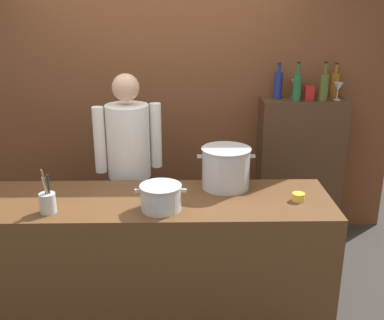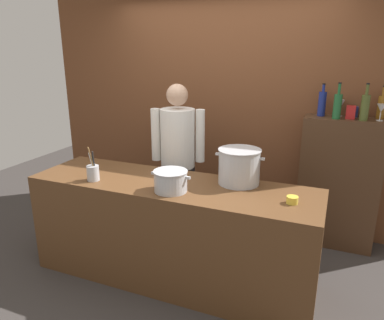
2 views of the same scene
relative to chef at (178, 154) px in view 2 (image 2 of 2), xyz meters
The scene contains 17 objects.
ground_plane 1.16m from the chef, 70.45° to the right, with size 8.00×8.00×0.00m, color #383330.
brick_back_panel 0.98m from the chef, 74.68° to the left, with size 4.40×0.10×3.00m, color brown.
prep_counter 0.83m from the chef, 70.45° to the right, with size 2.46×0.70×0.90m, color brown.
bar_cabinet 1.65m from the chef, 20.91° to the left, with size 0.76×0.32×1.34m, color #472D1C.
chef is the anchor object (origin of this frame).
stockpot_large 0.84m from the chef, 28.36° to the right, with size 0.41×0.35×0.29m.
stockpot_small 0.82m from the chef, 69.42° to the right, with size 0.33×0.27×0.17m.
utensil_crock 0.91m from the chef, 117.81° to the right, with size 0.10×0.10×0.30m.
butter_jar 1.37m from the chef, 28.36° to the right, with size 0.09×0.09×0.05m, color yellow.
wine_bottle_green 1.59m from the chef, 19.30° to the left, with size 0.08×0.08×0.34m.
wine_bottle_cobalt 1.51m from the chef, 25.44° to the left, with size 0.07×0.07×0.32m.
wine_bottle_olive 1.81m from the chef, 16.87° to the left, with size 0.08×0.08×0.34m.
wine_bottle_amber 2.00m from the chef, 20.46° to the left, with size 0.07×0.07×0.31m.
wine_glass_short 1.67m from the chef, 24.71° to the left, with size 0.08×0.08×0.16m.
wine_glass_tall 1.94m from the chef, 16.81° to the left, with size 0.08×0.08×0.16m.
spice_tin_red 1.70m from the chef, 19.72° to the left, with size 0.08×0.08×0.12m, color red.
spice_tin_navy 1.78m from the chef, 23.44° to the left, with size 0.07×0.07×0.10m, color navy.
Camera 2 is at (1.24, -2.54, 1.96)m, focal length 33.64 mm.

